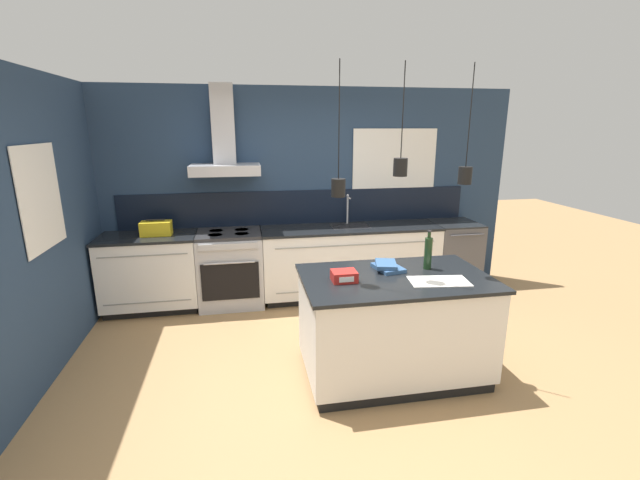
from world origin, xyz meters
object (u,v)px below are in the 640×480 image
(dishwasher, at_px, (452,255))
(book_stack, at_px, (387,266))
(bottle_on_island, at_px, (428,253))
(red_supply_box, at_px, (344,276))
(yellow_toolbox, at_px, (156,228))
(oven_range, at_px, (231,268))

(dishwasher, distance_m, book_stack, 2.30)
(bottle_on_island, relative_size, book_stack, 1.09)
(red_supply_box, bearing_deg, book_stack, 24.91)
(bottle_on_island, bearing_deg, dishwasher, 55.85)
(yellow_toolbox, bearing_deg, book_stack, -36.87)
(bottle_on_island, bearing_deg, book_stack, 174.56)
(oven_range, xyz_separation_m, dishwasher, (2.91, 0.00, -0.00))
(bottle_on_island, height_order, book_stack, bottle_on_island)
(book_stack, relative_size, yellow_toolbox, 0.94)
(book_stack, height_order, red_supply_box, red_supply_box)
(bottle_on_island, relative_size, red_supply_box, 1.72)
(dishwasher, xyz_separation_m, yellow_toolbox, (-3.72, 0.00, 0.54))
(book_stack, xyz_separation_m, red_supply_box, (-0.44, -0.20, 0.01))
(book_stack, distance_m, red_supply_box, 0.48)
(red_supply_box, height_order, yellow_toolbox, yellow_toolbox)
(oven_range, distance_m, dishwasher, 2.91)
(book_stack, height_order, yellow_toolbox, yellow_toolbox)
(oven_range, xyz_separation_m, book_stack, (1.40, -1.66, 0.49))
(dishwasher, distance_m, red_supply_box, 2.74)
(bottle_on_island, xyz_separation_m, yellow_toolbox, (-2.57, 1.70, -0.07))
(oven_range, relative_size, bottle_on_island, 2.62)
(oven_range, distance_m, yellow_toolbox, 0.98)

